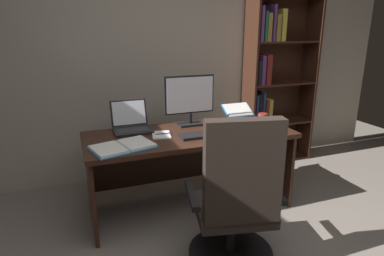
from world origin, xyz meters
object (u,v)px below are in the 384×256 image
at_px(reading_stand_with_book, 239,112).
at_px(pen, 164,134).
at_px(notepad, 161,135).
at_px(coffee_mug, 263,118).
at_px(office_chair, 236,206).
at_px(monitor, 189,100).
at_px(laptop, 132,125).
at_px(open_binder, 123,147).
at_px(computer_mouse, 237,130).
at_px(keyboard, 204,135).
at_px(desk, 187,150).
at_px(bookshelf, 272,87).

distance_m(reading_stand_with_book, pen, 0.89).
xyz_separation_m(notepad, coffee_mug, (1.00, 0.03, 0.04)).
distance_m(office_chair, monitor, 1.18).
bearing_deg(coffee_mug, office_chair, -129.50).
bearing_deg(laptop, open_binder, -109.31).
bearing_deg(office_chair, pen, 118.34).
bearing_deg(computer_mouse, keyboard, 180.00).
xyz_separation_m(office_chair, laptop, (-0.47, 1.08, 0.31)).
distance_m(open_binder, coffee_mug, 1.37).
distance_m(monitor, keyboard, 0.42).
distance_m(desk, keyboard, 0.30).
relative_size(monitor, keyboard, 1.12).
xyz_separation_m(laptop, notepad, (0.20, -0.23, -0.05)).
relative_size(pen, coffee_mug, 1.53).
bearing_deg(monitor, computer_mouse, -50.28).
height_order(office_chair, open_binder, office_chair).
bearing_deg(open_binder, reading_stand_with_book, 5.58).
bearing_deg(coffee_mug, reading_stand_with_book, 119.37).
bearing_deg(laptop, notepad, -47.91).
bearing_deg(pen, keyboard, -24.56).
xyz_separation_m(keyboard, reading_stand_with_book, (0.54, 0.41, 0.05)).
bearing_deg(pen, office_chair, -74.09).
bearing_deg(monitor, keyboard, -90.00).
bearing_deg(coffee_mug, open_binder, -170.47).
bearing_deg(office_chair, bookshelf, 63.37).
distance_m(pen, coffee_mug, 0.98).
height_order(open_binder, coffee_mug, coffee_mug).
height_order(keyboard, computer_mouse, computer_mouse).
bearing_deg(computer_mouse, pen, 166.89).
bearing_deg(pen, monitor, 35.07).
bearing_deg(monitor, pen, -144.93).
relative_size(reading_stand_with_book, pen, 2.05).
relative_size(office_chair, pen, 7.68).
relative_size(open_binder, notepad, 2.45).
bearing_deg(laptop, keyboard, -34.52).
height_order(office_chair, laptop, office_chair).
relative_size(laptop, notepad, 1.53).
distance_m(office_chair, open_binder, 0.94).
bearing_deg(laptop, office_chair, -66.60).
distance_m(keyboard, notepad, 0.36).
distance_m(open_binder, notepad, 0.40).
bearing_deg(notepad, desk, 14.21).
distance_m(desk, reading_stand_with_book, 0.70).
xyz_separation_m(office_chair, computer_mouse, (0.37, 0.71, 0.28)).
bearing_deg(bookshelf, notepad, -155.23).
bearing_deg(reading_stand_with_book, desk, -161.87).
height_order(desk, bookshelf, bookshelf).
xyz_separation_m(open_binder, notepad, (0.35, 0.19, -0.01)).
distance_m(keyboard, pen, 0.34).
height_order(laptop, pen, laptop).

